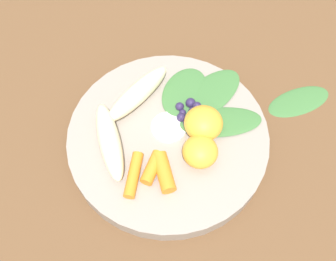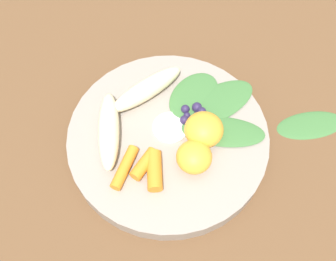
{
  "view_description": "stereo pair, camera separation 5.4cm",
  "coord_description": "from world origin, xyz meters",
  "px_view_note": "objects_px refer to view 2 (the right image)",
  "views": [
    {
      "loc": [
        -0.23,
        0.14,
        0.51
      ],
      "look_at": [
        0.0,
        0.0,
        0.04
      ],
      "focal_mm": 41.89,
      "sensor_mm": 36.0,
      "label": 1
    },
    {
      "loc": [
        -0.25,
        0.09,
        0.51
      ],
      "look_at": [
        0.0,
        0.0,
        0.04
      ],
      "focal_mm": 41.89,
      "sensor_mm": 36.0,
      "label": 2
    }
  ],
  "objects_px": {
    "bowl": "(168,139)",
    "banana_peeled_left": "(109,130)",
    "orange_segment_near": "(204,130)",
    "kale_leaf_stray": "(311,124)",
    "banana_peeled_right": "(147,89)"
  },
  "relations": [
    {
      "from": "bowl",
      "to": "orange_segment_near",
      "type": "bearing_deg",
      "value": -113.77
    },
    {
      "from": "banana_peeled_left",
      "to": "kale_leaf_stray",
      "type": "distance_m",
      "value": 0.3
    },
    {
      "from": "bowl",
      "to": "banana_peeled_right",
      "type": "xyz_separation_m",
      "value": [
        0.07,
        0.01,
        0.03
      ]
    },
    {
      "from": "banana_peeled_left",
      "to": "banana_peeled_right",
      "type": "xyz_separation_m",
      "value": [
        0.05,
        -0.07,
        0.0
      ]
    },
    {
      "from": "banana_peeled_right",
      "to": "orange_segment_near",
      "type": "relative_size",
      "value": 2.27
    },
    {
      "from": "banana_peeled_right",
      "to": "kale_leaf_stray",
      "type": "xyz_separation_m",
      "value": [
        -0.11,
        -0.22,
        -0.04
      ]
    },
    {
      "from": "bowl",
      "to": "banana_peeled_left",
      "type": "relative_size",
      "value": 2.34
    },
    {
      "from": "banana_peeled_right",
      "to": "kale_leaf_stray",
      "type": "bearing_deg",
      "value": 133.72
    },
    {
      "from": "bowl",
      "to": "orange_segment_near",
      "type": "xyz_separation_m",
      "value": [
        -0.02,
        -0.04,
        0.03
      ]
    },
    {
      "from": "bowl",
      "to": "orange_segment_near",
      "type": "relative_size",
      "value": 5.31
    },
    {
      "from": "kale_leaf_stray",
      "to": "banana_peeled_right",
      "type": "bearing_deg",
      "value": 160.79
    },
    {
      "from": "banana_peeled_left",
      "to": "banana_peeled_right",
      "type": "bearing_deg",
      "value": 139.86
    },
    {
      "from": "orange_segment_near",
      "to": "banana_peeled_right",
      "type": "bearing_deg",
      "value": 29.2
    },
    {
      "from": "banana_peeled_right",
      "to": "kale_leaf_stray",
      "type": "height_order",
      "value": "banana_peeled_right"
    },
    {
      "from": "orange_segment_near",
      "to": "kale_leaf_stray",
      "type": "height_order",
      "value": "orange_segment_near"
    }
  ]
}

